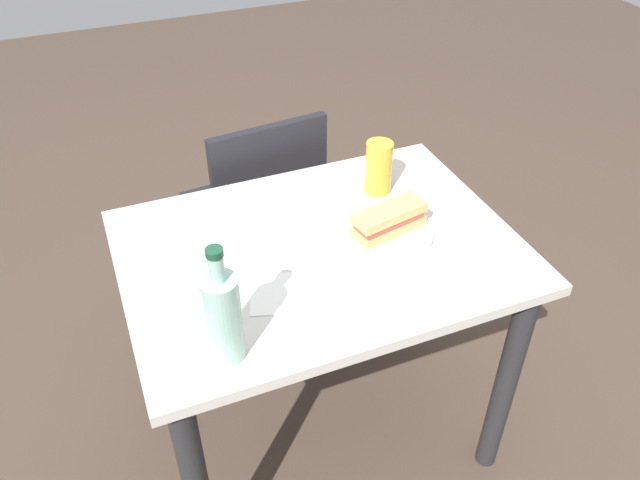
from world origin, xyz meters
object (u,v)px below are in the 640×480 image
chair_far (261,210)px  baguette_sandwich_near (389,220)px  knife_near (373,221)px  plate_near (388,233)px  dining_table (320,287)px  water_bottle (223,316)px  beer_glass (378,168)px

chair_far → baguette_sandwich_near: 0.68m
baguette_sandwich_near → knife_near: size_ratio=1.18×
plate_near → chair_far: bearing=106.4°
baguette_sandwich_near → knife_near: 0.06m
dining_table → water_bottle: bearing=-140.3°
plate_near → beer_glass: size_ratio=1.53×
knife_near → water_bottle: bearing=-148.9°
dining_table → knife_near: 0.22m
baguette_sandwich_near → water_bottle: bearing=-154.3°
dining_table → beer_glass: 0.37m
dining_table → plate_near: 0.23m
water_bottle → baguette_sandwich_near: bearing=25.7°
plate_near → baguette_sandwich_near: size_ratio=1.14×
knife_near → chair_far: bearing=105.7°
plate_near → water_bottle: 0.55m
chair_far → plate_near: 0.66m
plate_near → beer_glass: (0.06, 0.19, 0.07)m
water_bottle → plate_near: bearing=25.7°
chair_far → baguette_sandwich_near: chair_far is taller
plate_near → knife_near: bearing=114.2°
baguette_sandwich_near → beer_glass: 0.21m
chair_far → knife_near: (0.15, -0.53, 0.28)m
dining_table → beer_glass: beer_glass is taller
chair_far → plate_near: chair_far is taller
dining_table → baguette_sandwich_near: (0.18, -0.02, 0.19)m
dining_table → knife_near: size_ratio=5.69×
knife_near → water_bottle: size_ratio=0.62×
baguette_sandwich_near → water_bottle: (-0.49, -0.24, 0.06)m
knife_near → water_bottle: (-0.47, -0.28, 0.09)m
baguette_sandwich_near → chair_far: bearing=106.4°
chair_far → baguette_sandwich_near: size_ratio=4.22×
knife_near → beer_glass: size_ratio=1.14×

